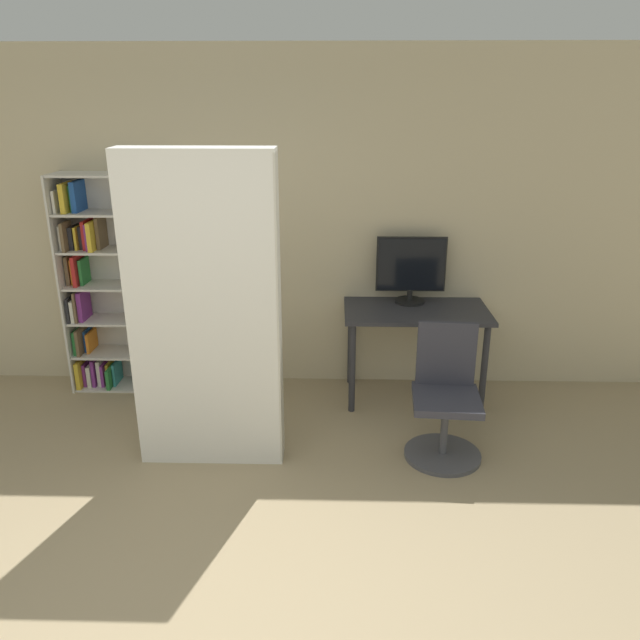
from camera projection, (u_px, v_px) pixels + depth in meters
The scene contains 6 objects.
wall_back at pixel (248, 224), 5.01m from camera, with size 8.00×0.06×2.70m.
desk at pixel (416, 323), 4.90m from camera, with size 1.12×0.63×0.75m.
monitor at pixel (411, 268), 4.93m from camera, with size 0.55×0.24×0.54m.
office_chair at pixel (445, 405), 4.19m from camera, with size 0.52×0.52×0.90m.
bookshelf at pixel (102, 285), 5.05m from camera, with size 0.71×0.34×1.77m.
mattress_near at pixel (206, 315), 3.91m from camera, with size 0.95×0.22×2.05m.
Camera 1 is at (0.71, -1.81, 2.32)m, focal length 35.00 mm.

